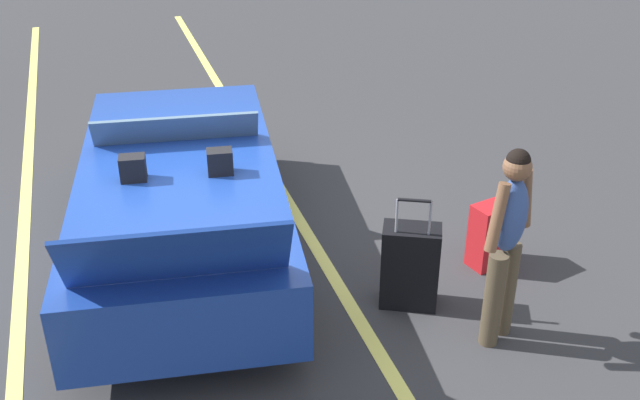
{
  "coord_description": "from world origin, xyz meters",
  "views": [
    {
      "loc": [
        -6.09,
        0.62,
        3.8
      ],
      "look_at": [
        -0.66,
        -1.12,
        0.75
      ],
      "focal_mm": 41.84,
      "sensor_mm": 36.0,
      "label": 1
    }
  ],
  "objects_px": {
    "convertible_car": "(181,191)",
    "suitcase_medium_bright": "(492,235)",
    "suitcase_large_black": "(410,266)",
    "traveler_person": "(508,237)"
  },
  "relations": [
    {
      "from": "convertible_car",
      "to": "traveler_person",
      "type": "height_order",
      "value": "traveler_person"
    },
    {
      "from": "traveler_person",
      "to": "convertible_car",
      "type": "bearing_deg",
      "value": 14.79
    },
    {
      "from": "convertible_car",
      "to": "suitcase_large_black",
      "type": "xyz_separation_m",
      "value": [
        -1.53,
        -1.67,
        -0.22
      ]
    },
    {
      "from": "convertible_car",
      "to": "suitcase_medium_bright",
      "type": "bearing_deg",
      "value": -106.42
    },
    {
      "from": "suitcase_large_black",
      "to": "traveler_person",
      "type": "bearing_deg",
      "value": -117.32
    },
    {
      "from": "suitcase_large_black",
      "to": "convertible_car",
      "type": "bearing_deg",
      "value": 73.56
    },
    {
      "from": "convertible_car",
      "to": "suitcase_large_black",
      "type": "height_order",
      "value": "convertible_car"
    },
    {
      "from": "convertible_car",
      "to": "traveler_person",
      "type": "distance_m",
      "value": 3.07
    },
    {
      "from": "convertible_car",
      "to": "suitcase_large_black",
      "type": "relative_size",
      "value": 4.18
    },
    {
      "from": "suitcase_large_black",
      "to": "suitcase_medium_bright",
      "type": "bearing_deg",
      "value": -44.72
    }
  ]
}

